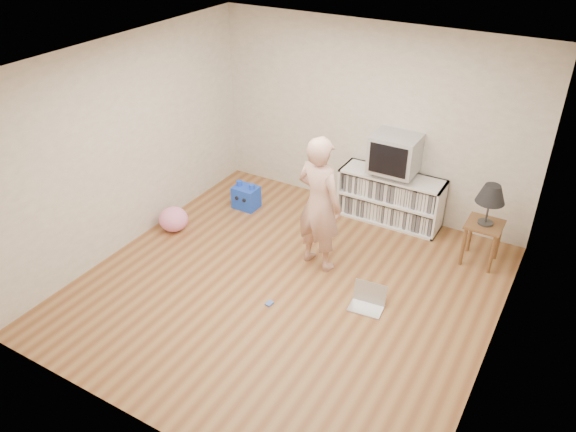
# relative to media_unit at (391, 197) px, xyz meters

# --- Properties ---
(ground) EXTENTS (4.50, 4.50, 0.00)m
(ground) POSITION_rel_media_unit_xyz_m (-0.46, -2.04, -0.35)
(ground) COLOR brown
(ground) RESTS_ON ground
(walls) EXTENTS (4.52, 4.52, 2.60)m
(walls) POSITION_rel_media_unit_xyz_m (-0.46, -2.04, 0.95)
(walls) COLOR #BCB3A5
(walls) RESTS_ON ground
(ceiling) EXTENTS (4.50, 4.50, 0.01)m
(ceiling) POSITION_rel_media_unit_xyz_m (-0.46, -2.04, 2.25)
(ceiling) COLOR white
(ceiling) RESTS_ON walls
(media_unit) EXTENTS (1.40, 0.45, 0.70)m
(media_unit) POSITION_rel_media_unit_xyz_m (0.00, 0.00, 0.00)
(media_unit) COLOR white
(media_unit) RESTS_ON ground
(dvd_deck) EXTENTS (0.45, 0.35, 0.07)m
(dvd_deck) POSITION_rel_media_unit_xyz_m (0.00, -0.02, 0.39)
(dvd_deck) COLOR gray
(dvd_deck) RESTS_ON media_unit
(crt_tv) EXTENTS (0.60, 0.53, 0.50)m
(crt_tv) POSITION_rel_media_unit_xyz_m (0.00, -0.02, 0.67)
(crt_tv) COLOR #9F9FA4
(crt_tv) RESTS_ON dvd_deck
(side_table) EXTENTS (0.42, 0.42, 0.55)m
(side_table) POSITION_rel_media_unit_xyz_m (1.32, -0.39, 0.07)
(side_table) COLOR brown
(side_table) RESTS_ON ground
(table_lamp) EXTENTS (0.34, 0.34, 0.52)m
(table_lamp) POSITION_rel_media_unit_xyz_m (1.32, -0.39, 0.59)
(table_lamp) COLOR #333333
(table_lamp) RESTS_ON side_table
(person) EXTENTS (0.69, 0.53, 1.68)m
(person) POSITION_rel_media_unit_xyz_m (-0.38, -1.42, 0.49)
(person) COLOR #D09F8E
(person) RESTS_ON ground
(laptop) EXTENTS (0.39, 0.33, 0.25)m
(laptop) POSITION_rel_media_unit_xyz_m (0.48, -1.85, -0.28)
(laptop) COLOR silver
(laptop) RESTS_ON ground
(playing_cards) EXTENTS (0.08, 0.10, 0.02)m
(playing_cards) POSITION_rel_media_unit_xyz_m (-0.48, -2.38, -0.34)
(playing_cards) COLOR #496BC3
(playing_cards) RESTS_ON ground
(plush_blue) EXTENTS (0.35, 0.31, 0.40)m
(plush_blue) POSITION_rel_media_unit_xyz_m (-1.90, -0.71, -0.18)
(plush_blue) COLOR blue
(plush_blue) RESTS_ON ground
(plush_pink) EXTENTS (0.50, 0.50, 0.33)m
(plush_pink) POSITION_rel_media_unit_xyz_m (-2.41, -1.70, -0.19)
(plush_pink) COLOR pink
(plush_pink) RESTS_ON ground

